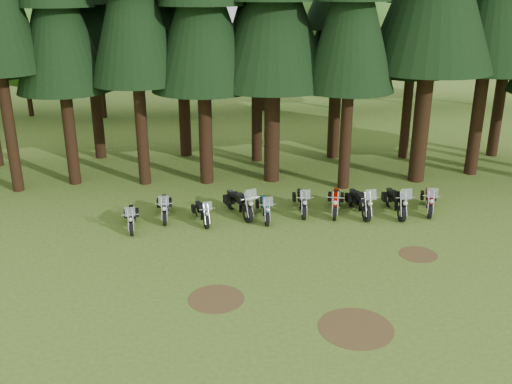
% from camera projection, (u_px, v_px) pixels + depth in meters
% --- Properties ---
extents(ground, '(120.00, 120.00, 0.00)m').
position_uv_depth(ground, '(300.00, 266.00, 20.17)').
color(ground, '#44681F').
rests_on(ground, ground).
extents(pine_back_4, '(4.94, 4.94, 13.78)m').
position_uv_depth(pine_back_4, '(339.00, 7.00, 30.06)').
color(pine_back_4, black).
rests_on(pine_back_4, ground).
extents(decid_1, '(7.91, 7.69, 9.88)m').
position_uv_depth(decid_1, '(25.00, 37.00, 40.95)').
color(decid_1, black).
rests_on(decid_1, ground).
extents(decid_2, '(6.72, 6.53, 8.40)m').
position_uv_depth(decid_2, '(102.00, 50.00, 40.79)').
color(decid_2, black).
rests_on(decid_2, ground).
extents(decid_3, '(6.12, 5.95, 7.65)m').
position_uv_depth(decid_3, '(183.00, 55.00, 41.74)').
color(decid_3, black).
rests_on(decid_3, ground).
extents(decid_4, '(5.93, 5.76, 7.41)m').
position_uv_depth(decid_4, '(267.00, 54.00, 43.43)').
color(decid_4, black).
rests_on(decid_4, ground).
extents(decid_5, '(8.45, 8.21, 10.56)m').
position_uv_depth(decid_5, '(357.00, 29.00, 42.77)').
color(decid_5, black).
rests_on(decid_5, ground).
extents(decid_6, '(7.06, 6.86, 8.82)m').
position_uv_depth(decid_6, '(433.00, 40.00, 44.88)').
color(decid_6, black).
rests_on(decid_6, ground).
extents(decid_7, '(8.44, 8.20, 10.55)m').
position_uv_depth(decid_7, '(492.00, 27.00, 44.74)').
color(decid_7, black).
rests_on(decid_7, ground).
extents(dirt_patch_0, '(1.80, 1.80, 0.01)m').
position_uv_depth(dirt_patch_0, '(216.00, 299.00, 18.05)').
color(dirt_patch_0, '#4C3D1E').
rests_on(dirt_patch_0, ground).
extents(dirt_patch_1, '(1.40, 1.40, 0.01)m').
position_uv_depth(dirt_patch_1, '(418.00, 254.00, 21.00)').
color(dirt_patch_1, '#4C3D1E').
rests_on(dirt_patch_1, ground).
extents(dirt_patch_2, '(2.20, 2.20, 0.01)m').
position_uv_depth(dirt_patch_2, '(356.00, 328.00, 16.50)').
color(dirt_patch_2, '#4C3D1E').
rests_on(dirt_patch_2, ground).
extents(motorcycle_0, '(0.50, 2.07, 1.30)m').
position_uv_depth(motorcycle_0, '(131.00, 219.00, 23.11)').
color(motorcycle_0, black).
rests_on(motorcycle_0, ground).
extents(motorcycle_1, '(0.46, 2.22, 1.39)m').
position_uv_depth(motorcycle_1, '(164.00, 208.00, 24.11)').
color(motorcycle_1, black).
rests_on(motorcycle_1, ground).
extents(motorcycle_2, '(0.74, 1.98, 1.26)m').
position_uv_depth(motorcycle_2, '(202.00, 213.00, 23.70)').
color(motorcycle_2, black).
rests_on(motorcycle_2, ground).
extents(motorcycle_3, '(1.20, 2.43, 1.57)m').
position_uv_depth(motorcycle_3, '(239.00, 204.00, 24.37)').
color(motorcycle_3, black).
rests_on(motorcycle_3, ground).
extents(motorcycle_4, '(0.41, 2.17, 1.37)m').
position_uv_depth(motorcycle_4, '(265.00, 209.00, 24.05)').
color(motorcycle_4, black).
rests_on(motorcycle_4, ground).
extents(motorcycle_5, '(0.45, 2.29, 1.44)m').
position_uv_depth(motorcycle_5, '(302.00, 202.00, 24.71)').
color(motorcycle_5, black).
rests_on(motorcycle_5, ground).
extents(motorcycle_6, '(0.70, 2.28, 0.94)m').
position_uv_depth(motorcycle_6, '(335.00, 202.00, 24.68)').
color(motorcycle_6, black).
rests_on(motorcycle_6, ground).
extents(motorcycle_7, '(0.59, 2.45, 1.54)m').
position_uv_depth(motorcycle_7, '(360.00, 203.00, 24.51)').
color(motorcycle_7, black).
rests_on(motorcycle_7, ground).
extents(motorcycle_8, '(0.46, 2.48, 1.56)m').
position_uv_depth(motorcycle_8, '(396.00, 203.00, 24.54)').
color(motorcycle_8, black).
rests_on(motorcycle_8, ground).
extents(motorcycle_9, '(0.99, 2.29, 1.46)m').
position_uv_depth(motorcycle_9, '(429.00, 201.00, 24.82)').
color(motorcycle_9, black).
rests_on(motorcycle_9, ground).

